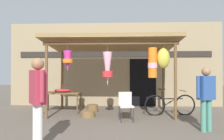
# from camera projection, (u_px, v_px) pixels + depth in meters

# --- Properties ---
(ground_plane) EXTENTS (30.00, 30.00, 0.00)m
(ground_plane) POSITION_uv_depth(u_px,v_px,m) (111.00, 121.00, 5.62)
(ground_plane) COLOR #60564C
(shop_facade) EXTENTS (9.03, 0.29, 3.55)m
(shop_facade) POSITION_uv_depth(u_px,v_px,m) (114.00, 64.00, 8.27)
(shop_facade) COLOR #9E8966
(shop_facade) RESTS_ON ground_plane
(market_stall_canopy) EXTENTS (4.44, 2.12, 2.60)m
(market_stall_canopy) POSITION_uv_depth(u_px,v_px,m) (114.00, 49.00, 6.48)
(market_stall_canopy) COLOR brown
(market_stall_canopy) RESTS_ON ground_plane
(display_table) EXTENTS (1.33, 0.67, 0.72)m
(display_table) POSITION_uv_depth(u_px,v_px,m) (62.00, 94.00, 6.86)
(display_table) COLOR brown
(display_table) RESTS_ON ground_plane
(flower_heap_on_table) EXTENTS (0.61, 0.43, 0.12)m
(flower_heap_on_table) POSITION_uv_depth(u_px,v_px,m) (63.00, 90.00, 6.90)
(flower_heap_on_table) COLOR red
(flower_heap_on_table) RESTS_ON display_table
(folding_chair) EXTENTS (0.46, 0.46, 0.84)m
(folding_chair) POSITION_uv_depth(u_px,v_px,m) (126.00, 104.00, 5.71)
(folding_chair) COLOR beige
(folding_chair) RESTS_ON ground_plane
(wicker_basket_by_table) EXTENTS (0.45, 0.45, 0.19)m
(wicker_basket_by_table) POSITION_uv_depth(u_px,v_px,m) (88.00, 114.00, 6.19)
(wicker_basket_by_table) COLOR brown
(wicker_basket_by_table) RESTS_ON ground_plane
(wicker_basket_spare) EXTENTS (0.40, 0.40, 0.25)m
(wicker_basket_spare) POSITION_uv_depth(u_px,v_px,m) (92.00, 108.00, 6.99)
(wicker_basket_spare) COLOR brown
(wicker_basket_spare) RESTS_ON ground_plane
(parked_bicycle) EXTENTS (1.74, 0.44, 0.92)m
(parked_bicycle) POSITION_uv_depth(u_px,v_px,m) (170.00, 105.00, 6.41)
(parked_bicycle) COLOR black
(parked_bicycle) RESTS_ON ground_plane
(vendor_in_orange) EXTENTS (0.55, 0.36, 1.57)m
(vendor_in_orange) POSITION_uv_depth(u_px,v_px,m) (206.00, 94.00, 4.67)
(vendor_in_orange) COLOR #4C8E7A
(vendor_in_orange) RESTS_ON ground_plane
(customer_foreground) EXTENTS (0.43, 0.48, 1.72)m
(customer_foreground) POSITION_uv_depth(u_px,v_px,m) (38.00, 95.00, 3.61)
(customer_foreground) COLOR silver
(customer_foreground) RESTS_ON ground_plane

